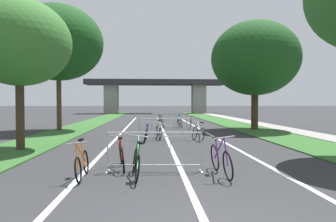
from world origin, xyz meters
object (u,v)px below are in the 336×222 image
Objects in this scene: tree_left_pine_near at (58,43)px; crowd_barrier_second at (165,129)px; bicycle_yellow_7 at (191,123)px; crowd_barrier_third at (169,121)px; bicycle_orange_3 at (82,164)px; bicycle_green_2 at (136,162)px; bicycle_purple_5 at (221,159)px; bicycle_blue_4 at (146,134)px; tree_right_oak_near at (255,58)px; bicycle_white_1 at (159,132)px; bicycle_black_0 at (161,122)px; bicycle_teal_6 at (180,122)px; bicycle_silver_9 at (198,133)px; tree_left_cypress_far at (19,43)px; crowd_barrier_nearest at (155,152)px; bicycle_red_8 at (121,155)px.

tree_left_pine_near is 9.64m from crowd_barrier_second.
crowd_barrier_second is 6.57m from bicycle_yellow_7.
crowd_barrier_second is 1.42× the size of bicycle_yellow_7.
crowd_barrier_third is 1.59× the size of bicycle_orange_3.
bicycle_green_2 is 0.93× the size of bicycle_purple_5.
crowd_barrier_second reaches higher than bicycle_blue_4.
tree_right_oak_near is 4.01× the size of bicycle_yellow_7.
bicycle_blue_4 is at bearing 51.65° from bicycle_white_1.
crowd_barrier_second is at bearing -98.32° from bicycle_black_0.
tree_left_pine_near is at bearing -73.46° from bicycle_orange_3.
bicycle_teal_6 is (1.39, 7.08, -0.15)m from crowd_barrier_second.
bicycle_silver_9 is (0.17, -7.42, -0.00)m from bicycle_teal_6.
bicycle_teal_6 is (6.95, 9.93, -3.65)m from tree_left_cypress_far.
crowd_barrier_third is at bearing 12.38° from tree_left_pine_near.
crowd_barrier_third is 13.96m from bicycle_green_2.
crowd_barrier_nearest is at bearing -84.69° from bicycle_blue_4.
bicycle_black_0 reaches higher than bicycle_yellow_7.
bicycle_teal_6 is at bearing 81.55° from bicycle_silver_9.
tree_left_pine_near is 8.60m from bicycle_black_0.
crowd_barrier_second is 1.52× the size of bicycle_silver_9.
bicycle_purple_5 reaches higher than bicycle_green_2.
bicycle_white_1 is at bearing 61.43° from bicycle_blue_4.
crowd_barrier_third is at bearing -52.82° from bicycle_black_0.
bicycle_black_0 reaches higher than bicycle_teal_6.
bicycle_teal_6 reaches higher than bicycle_orange_3.
bicycle_yellow_7 reaches higher than bicycle_red_8.
bicycle_black_0 is at bearing -89.54° from bicycle_purple_5.
tree_left_cypress_far is 8.39m from bicycle_silver_9.
tree_left_cypress_far is at bearing -150.86° from bicycle_blue_4.
bicycle_green_2 is at bearing -120.48° from bicycle_silver_9.
bicycle_white_1 is at bearing -100.76° from bicycle_black_0.
crowd_barrier_nearest is (5.89, -11.71, -5.03)m from tree_left_pine_near.
crowd_barrier_second is 7.30m from bicycle_green_2.
bicycle_white_1 is (-0.28, 0.50, -0.17)m from crowd_barrier_second.
bicycle_red_8 is (4.08, -3.32, -3.65)m from tree_left_cypress_far.
tree_left_cypress_far is 3.20× the size of bicycle_yellow_7.
bicycle_white_1 is (6.19, -4.57, -5.21)m from tree_left_pine_near.
bicycle_silver_9 is (2.15, 6.29, -0.15)m from crowd_barrier_nearest.
bicycle_black_0 reaches higher than bicycle_orange_3.
bicycle_blue_4 is (-6.97, -5.35, -4.31)m from tree_right_oak_near.
bicycle_blue_4 is 0.90× the size of bicycle_purple_5.
bicycle_blue_4 is 0.99× the size of bicycle_silver_9.
tree_left_cypress_far is 2.25× the size of crowd_barrier_nearest.
bicycle_black_0 is 1.34m from bicycle_teal_6.
crowd_barrier_second is (6.47, -5.07, -5.03)m from tree_left_pine_near.
tree_right_oak_near is 13.90m from crowd_barrier_nearest.
tree_right_oak_near is 7.75m from bicycle_black_0.
bicycle_black_0 is 1.05× the size of bicycle_red_8.
crowd_barrier_nearest is (-6.66, -11.47, -4.14)m from tree_right_oak_near.
crowd_barrier_third is at bearing 56.88° from tree_left_cypress_far.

